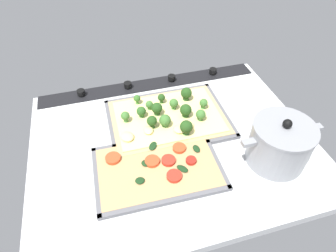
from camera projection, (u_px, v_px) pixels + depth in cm
name	position (u px, v px, depth cm)	size (l,w,h in cm)	color
ground_plane	(172.00, 144.00, 87.94)	(83.97, 66.34, 3.00)	silver
stove_control_panel	(150.00, 84.00, 106.99)	(80.61, 7.00, 2.60)	black
baking_tray_front	(168.00, 119.00, 93.15)	(38.52, 28.15, 1.30)	slate
broccoli_pizza	(169.00, 116.00, 91.70)	(36.10, 25.73, 6.15)	tan
baking_tray_back	(158.00, 169.00, 78.67)	(35.11, 23.68, 1.30)	slate
veggie_pizza_back	(158.00, 167.00, 78.36)	(32.65, 21.22, 1.90)	tan
cooking_pot	(279.00, 144.00, 77.27)	(23.51, 16.64, 15.11)	gray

